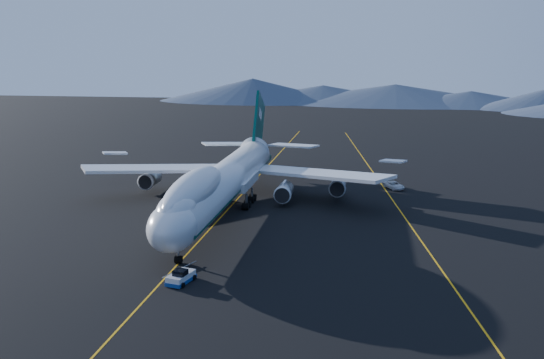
# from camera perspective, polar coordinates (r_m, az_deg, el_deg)

# --- Properties ---
(ground) EXTENTS (500.00, 500.00, 0.00)m
(ground) POSITION_cam_1_polar(r_m,az_deg,el_deg) (107.48, -4.41, -3.09)
(ground) COLOR black
(ground) RESTS_ON ground
(taxiway_line_main) EXTENTS (0.25, 220.00, 0.01)m
(taxiway_line_main) POSITION_cam_1_polar(r_m,az_deg,el_deg) (107.48, -4.41, -3.09)
(taxiway_line_main) COLOR #E9A00D
(taxiway_line_main) RESTS_ON ground
(taxiway_line_side) EXTENTS (28.08, 198.09, 0.01)m
(taxiway_line_side) POSITION_cam_1_polar(r_m,az_deg,el_deg) (114.30, 11.61, -2.38)
(taxiway_line_side) COLOR #E9A00D
(taxiway_line_side) RESTS_ON ground
(boeing_747) EXTENTS (59.62, 72.43, 19.37)m
(boeing_747) POSITION_cam_1_polar(r_m,az_deg,el_deg) (106.14, -4.46, -0.06)
(boeing_747) COLOR silver
(boeing_747) RESTS_ON ground
(pushback_tug) EXTENTS (3.15, 4.59, 1.84)m
(pushback_tug) POSITION_cam_1_polar(r_m,az_deg,el_deg) (76.45, -8.57, -9.16)
(pushback_tug) COLOR silver
(pushback_tug) RESTS_ON ground
(service_van) EXTENTS (4.80, 5.84, 1.48)m
(service_van) POSITION_cam_1_polar(r_m,az_deg,el_deg) (127.52, 11.41, -0.53)
(service_van) COLOR white
(service_van) RESTS_ON ground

